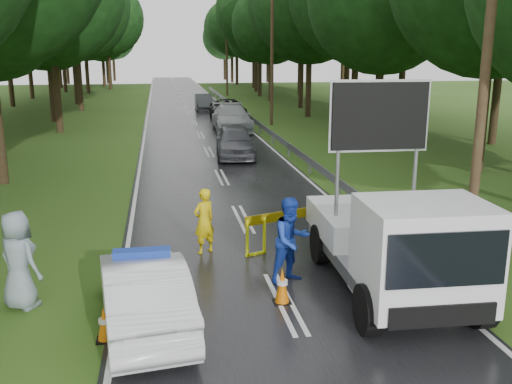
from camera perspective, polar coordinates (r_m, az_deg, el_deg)
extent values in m
plane|color=#2E4E16|center=(11.94, 2.87, -11.00)|extent=(160.00, 160.00, 0.00)
cube|color=black|center=(40.94, -6.20, 6.88)|extent=(7.00, 140.00, 0.02)
cylinder|color=gray|center=(13.05, 19.12, -7.89)|extent=(0.12, 0.12, 0.70)
cube|color=gray|center=(41.26, -1.03, 7.77)|extent=(0.05, 60.00, 0.30)
cylinder|color=#3E281D|center=(14.66, 22.12, 12.84)|extent=(0.24, 0.24, 10.00)
cylinder|color=#3E281D|center=(39.30, 1.61, 13.95)|extent=(0.24, 0.24, 10.00)
cylinder|color=#3E281D|center=(65.00, -2.94, 13.97)|extent=(0.24, 0.24, 10.00)
cube|color=#3E281D|center=(65.13, -2.99, 17.66)|extent=(1.40, 0.08, 0.08)
imported|color=silver|center=(10.91, -11.16, -9.81)|extent=(1.98, 4.34, 1.38)
cube|color=#1938A5|center=(10.63, -11.36, -6.07)|extent=(1.06, 0.42, 0.14)
cube|color=gray|center=(13.00, 12.56, -6.23)|extent=(2.44, 4.85, 0.28)
cube|color=white|center=(13.87, 11.08, -2.88)|extent=(2.48, 2.81, 0.62)
cube|color=white|center=(10.96, 16.40, -5.92)|extent=(2.33, 1.90, 1.93)
cube|color=black|center=(10.09, 18.60, -6.45)|extent=(2.10, 0.12, 0.97)
cube|color=black|center=(12.94, 12.24, 7.43)|extent=(2.16, 0.21, 1.48)
cylinder|color=black|center=(10.74, 11.16, -11.46)|extent=(0.35, 0.96, 0.95)
cylinder|color=black|center=(11.58, 21.50, -10.27)|extent=(0.35, 0.96, 0.95)
cylinder|color=black|center=(13.97, 6.45, -5.17)|extent=(0.35, 0.96, 0.95)
cylinder|color=black|center=(14.62, 14.71, -4.67)|extent=(0.35, 0.96, 0.95)
cube|color=#DFEF0C|center=(14.21, -0.89, -4.68)|extent=(0.08, 0.08, 0.98)
cube|color=#DFEF0C|center=(14.44, 0.83, -4.38)|extent=(0.08, 0.08, 0.98)
cube|color=#DFEF0C|center=(15.20, 5.64, -3.50)|extent=(0.08, 0.08, 0.98)
cube|color=#DFEF0C|center=(15.47, 7.14, -3.22)|extent=(0.08, 0.08, 0.98)
cube|color=#F2CC00|center=(14.68, 3.32, -2.29)|extent=(2.42, 0.91, 0.25)
imported|color=yellow|center=(14.47, -5.21, -2.91)|extent=(0.74, 0.67, 1.70)
imported|color=#1B3EB5|center=(12.64, 3.55, -4.83)|extent=(1.15, 1.04, 1.94)
imported|color=gray|center=(12.30, -22.66, -6.31)|extent=(1.16, 1.11, 2.01)
imported|color=#43454C|center=(27.45, -2.11, 5.04)|extent=(2.15, 4.62, 1.53)
imported|color=#AAAEB2|center=(36.74, -2.46, 7.40)|extent=(2.34, 5.66, 1.64)
imported|color=black|center=(42.73, -2.84, 8.24)|extent=(2.69, 5.50, 1.50)
imported|color=#42464A|center=(49.91, -5.24, 8.96)|extent=(1.54, 4.20, 1.37)
cube|color=black|center=(10.86, -14.85, -14.10)|extent=(0.31, 0.31, 0.03)
cone|color=orange|center=(10.72, -14.96, -12.59)|extent=(0.25, 0.25, 0.63)
cube|color=black|center=(11.92, 2.61, -10.95)|extent=(0.36, 0.36, 0.03)
cone|color=orange|center=(11.77, 2.63, -9.29)|extent=(0.30, 0.30, 0.75)
cube|color=black|center=(14.61, 6.05, -6.22)|extent=(0.31, 0.31, 0.03)
cone|color=orange|center=(14.50, 6.09, -5.01)|extent=(0.26, 0.26, 0.64)
cube|color=black|center=(12.18, -13.13, -10.77)|extent=(0.36, 0.36, 0.03)
cone|color=orange|center=(12.03, -13.23, -9.15)|extent=(0.29, 0.29, 0.74)
cube|color=black|center=(14.16, 13.87, -7.24)|extent=(0.33, 0.33, 0.03)
cone|color=orange|center=(14.04, 13.95, -5.93)|extent=(0.27, 0.27, 0.68)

